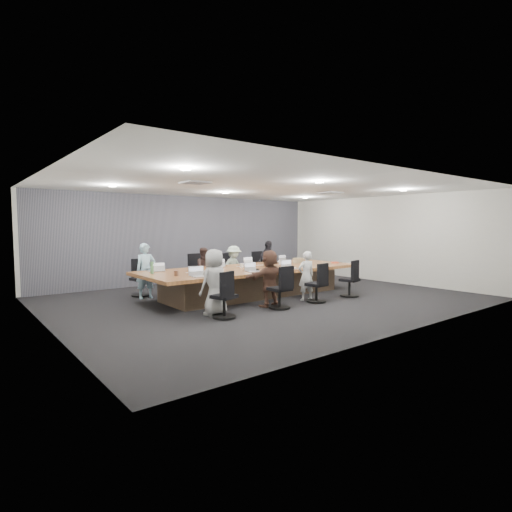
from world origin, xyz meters
TOP-DOWN VIEW (x-y plane):
  - floor at (0.00, 0.00)m, footprint 10.00×8.00m
  - ceiling at (0.00, 0.00)m, footprint 10.00×8.00m
  - wall_back at (0.00, 4.00)m, footprint 10.00×0.00m
  - wall_front at (0.00, -4.00)m, footprint 10.00×0.00m
  - wall_left at (-5.00, 0.00)m, footprint 0.00×8.00m
  - wall_right at (5.00, 0.00)m, footprint 0.00×8.00m
  - curtain at (0.00, 3.92)m, footprint 9.80×0.04m
  - conference_table at (0.00, 0.50)m, footprint 6.00×2.20m
  - chair_0 at (-2.40, 2.20)m, footprint 0.59×0.59m
  - chair_1 at (-0.68, 2.20)m, footprint 0.61×0.61m
  - chair_2 at (0.30, 2.20)m, footprint 0.65×0.65m
  - chair_3 at (1.61, 2.20)m, footprint 0.58×0.58m
  - chair_4 at (-2.06, -1.20)m, footprint 0.62×0.62m
  - chair_5 at (-0.59, -1.20)m, footprint 0.50×0.50m
  - chair_6 at (0.59, -1.20)m, footprint 0.54×0.54m
  - chair_7 at (1.82, -1.20)m, footprint 0.61×0.61m
  - person_0 at (-2.40, 1.85)m, footprint 0.53×0.36m
  - laptop_0 at (-2.40, 1.30)m, footprint 0.34×0.26m
  - person_1 at (-0.68, 1.85)m, footprint 0.60×0.47m
  - laptop_1 at (-0.68, 1.30)m, footprint 0.36×0.26m
  - person_2 at (0.30, 1.85)m, footprint 0.86×0.57m
  - laptop_2 at (0.30, 1.30)m, footprint 0.30×0.21m
  - person_3 at (1.61, 1.85)m, footprint 0.83×0.42m
  - laptop_3 at (1.61, 1.30)m, footprint 0.31×0.23m
  - person_4 at (-2.06, -0.85)m, footprint 0.72×0.53m
  - laptop_4 at (-2.06, -0.30)m, footprint 0.38×0.28m
  - person_5 at (-0.59, -0.85)m, footprint 1.21×0.43m
  - laptop_5 at (-0.59, -0.30)m, footprint 0.33×0.25m
  - person_6 at (0.59, -0.85)m, footprint 0.49×0.38m
  - laptop_6 at (0.59, -0.30)m, footprint 0.34×0.27m
  - bottle_green_left at (-2.65, 0.89)m, footprint 0.09×0.09m
  - bottle_green_right at (0.43, 0.43)m, footprint 0.08×0.08m
  - bottle_clear at (-1.09, 0.69)m, footprint 0.08×0.08m
  - cup_white_far at (-0.25, 0.70)m, footprint 0.10×0.10m
  - cup_white_near at (1.13, 0.71)m, footprint 0.12×0.12m
  - mug_brown at (-2.40, 0.19)m, footprint 0.11×0.11m
  - mic_left at (-0.38, -0.07)m, footprint 0.16×0.12m
  - mic_right at (0.66, 0.62)m, footprint 0.15×0.11m
  - stapler at (-0.40, 0.18)m, footprint 0.18×0.10m
  - canvas_bag at (1.81, 0.69)m, footprint 0.28×0.17m
  - snack_packet at (2.65, 0.01)m, footprint 0.19×0.13m

SIDE VIEW (x-z plane):
  - floor at x=0.00m, z-range 0.00..0.00m
  - chair_6 at x=0.59m, z-range 0.00..0.72m
  - chair_4 at x=-2.06m, z-range 0.00..0.73m
  - chair_5 at x=-0.59m, z-range 0.00..0.74m
  - chair_7 at x=1.82m, z-range 0.00..0.74m
  - chair_0 at x=-2.40m, z-range 0.00..0.75m
  - chair_2 at x=0.30m, z-range 0.00..0.80m
  - conference_table at x=0.00m, z-range 0.03..0.77m
  - chair_3 at x=1.61m, z-range 0.00..0.81m
  - chair_1 at x=-0.68m, z-range 0.00..0.86m
  - person_6 at x=0.59m, z-range 0.00..1.22m
  - person_1 at x=-0.68m, z-range 0.00..1.23m
  - person_2 at x=0.30m, z-range 0.00..1.25m
  - person_5 at x=-0.59m, z-range 0.00..1.29m
  - person_4 at x=-2.06m, z-range 0.00..1.37m
  - person_3 at x=1.61m, z-range 0.00..1.37m
  - person_0 at x=-2.40m, z-range 0.00..1.40m
  - laptop_0 at x=-2.40m, z-range 0.74..0.76m
  - laptop_1 at x=-0.68m, z-range 0.74..0.76m
  - laptop_2 at x=0.30m, z-range 0.74..0.76m
  - laptop_3 at x=1.61m, z-range 0.74..0.76m
  - laptop_4 at x=-2.06m, z-range 0.74..0.76m
  - laptop_5 at x=-0.59m, z-range 0.74..0.76m
  - laptop_6 at x=0.59m, z-range 0.74..0.76m
  - mic_right at x=0.66m, z-range 0.74..0.77m
  - mic_left at x=-0.38m, z-range 0.74..0.77m
  - snack_packet at x=2.65m, z-range 0.74..0.78m
  - stapler at x=-0.40m, z-range 0.74..0.81m
  - cup_white_far at x=-0.25m, z-range 0.74..0.85m
  - cup_white_near at x=1.13m, z-range 0.74..0.85m
  - mug_brown at x=-2.40m, z-range 0.74..0.86m
  - canvas_bag at x=1.81m, z-range 0.74..0.89m
  - bottle_clear at x=-1.09m, z-range 0.74..0.95m
  - bottle_green_right at x=0.43m, z-range 0.74..0.96m
  - bottle_green_left at x=-2.65m, z-range 0.74..1.02m
  - wall_back at x=0.00m, z-range 0.00..2.80m
  - wall_front at x=0.00m, z-range 0.00..2.80m
  - wall_left at x=-5.00m, z-range 0.00..2.80m
  - wall_right at x=5.00m, z-range 0.00..2.80m
  - curtain at x=0.00m, z-range 0.00..2.80m
  - ceiling at x=0.00m, z-range 2.80..2.80m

